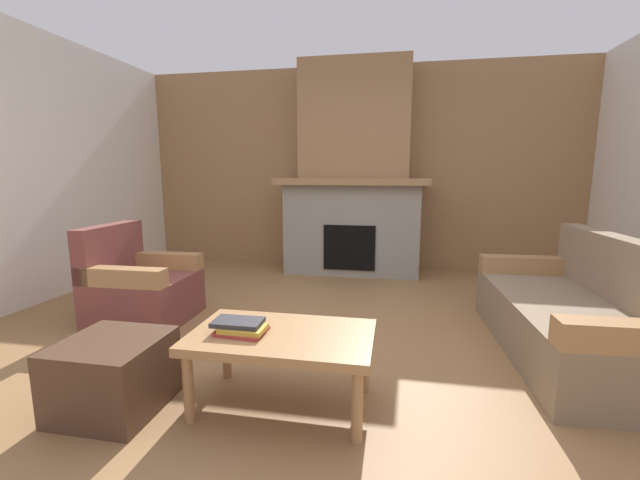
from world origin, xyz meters
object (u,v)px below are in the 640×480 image
(armchair, at_px, (140,288))
(coffee_table, at_px, (282,342))
(couch, at_px, (577,317))
(ottoman, at_px, (113,374))
(fireplace, at_px, (353,183))

(armchair, xyz_separation_m, coffee_table, (1.61, -1.06, 0.08))
(couch, distance_m, coffee_table, 2.13)
(couch, height_order, ottoman, couch)
(couch, bearing_deg, armchair, 179.02)
(armchair, xyz_separation_m, ottoman, (0.70, -1.26, -0.09))
(coffee_table, bearing_deg, ottoman, -167.33)
(fireplace, relative_size, coffee_table, 2.70)
(coffee_table, bearing_deg, armchair, 146.67)
(armchair, relative_size, coffee_table, 0.85)
(fireplace, bearing_deg, coffee_table, -90.77)
(couch, xyz_separation_m, coffee_table, (-1.88, -1.00, 0.09))
(armchair, bearing_deg, couch, -0.98)
(coffee_table, relative_size, ottoman, 1.92)
(armchair, bearing_deg, coffee_table, -33.33)
(couch, distance_m, ottoman, 3.04)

